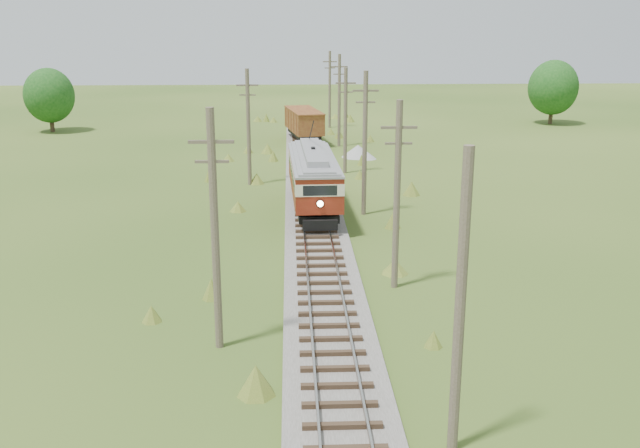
{
  "coord_description": "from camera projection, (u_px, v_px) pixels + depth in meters",
  "views": [
    {
      "loc": [
        -1.46,
        -12.76,
        11.81
      ],
      "look_at": [
        0.0,
        21.39,
        2.11
      ],
      "focal_mm": 40.0,
      "sensor_mm": 36.0,
      "label": 1
    }
  ],
  "objects": [
    {
      "name": "tree_mid_a",
      "position": [
        49.0,
        96.0,
        78.66
      ],
      "size": [
        5.46,
        5.46,
        7.03
      ],
      "color": "#38281C",
      "rests_on": "ground"
    },
    {
      "name": "utility_pole_r_4",
      "position": [
        345.0,
        120.0,
        56.79
      ],
      "size": [
        1.6,
        0.3,
        8.4
      ],
      "color": "brown",
      "rests_on": "ground"
    },
    {
      "name": "utility_pole_r_3",
      "position": [
        365.0,
        142.0,
        44.21
      ],
      "size": [
        1.6,
        0.3,
        9.0
      ],
      "color": "brown",
      "rests_on": "ground"
    },
    {
      "name": "utility_pole_l_b",
      "position": [
        248.0,
        126.0,
        52.6
      ],
      "size": [
        1.6,
        0.3,
        8.6
      ],
      "color": "brown",
      "rests_on": "ground"
    },
    {
      "name": "utility_pole_l_a",
      "position": [
        215.0,
        229.0,
        25.65
      ],
      "size": [
        1.6,
        0.3,
        9.0
      ],
      "color": "brown",
      "rests_on": "ground"
    },
    {
      "name": "tree_mid_b",
      "position": [
        553.0,
        88.0,
        84.81
      ],
      "size": [
        5.88,
        5.88,
        7.57
      ],
      "color": "#38281C",
      "rests_on": "ground"
    },
    {
      "name": "streetcar",
      "position": [
        313.0,
        174.0,
        45.04
      ],
      "size": [
        3.14,
        12.02,
        5.46
      ],
      "rotation": [
        0.0,
        0.0,
        0.03
      ],
      "color": "black",
      "rests_on": "ground"
    },
    {
      "name": "utility_pole_r_2",
      "position": [
        397.0,
        194.0,
        31.78
      ],
      "size": [
        1.6,
        0.3,
        8.6
      ],
      "color": "brown",
      "rests_on": "ground"
    },
    {
      "name": "utility_pole_r_5",
      "position": [
        339.0,
        100.0,
        69.23
      ],
      "size": [
        1.6,
        0.3,
        8.9
      ],
      "color": "brown",
      "rests_on": "ground"
    },
    {
      "name": "gondola",
      "position": [
        304.0,
        122.0,
        72.31
      ],
      "size": [
        4.02,
        8.61,
        2.75
      ],
      "rotation": [
        0.0,
        0.0,
        0.17
      ],
      "color": "black",
      "rests_on": "ground"
    },
    {
      "name": "gravel_pile",
      "position": [
        359.0,
        152.0,
        64.48
      ],
      "size": [
        3.08,
        3.26,
        1.12
      ],
      "color": "gray",
      "rests_on": "ground"
    },
    {
      "name": "railbed_main",
      "position": [
        312.0,
        201.0,
        48.18
      ],
      "size": [
        3.6,
        96.0,
        0.57
      ],
      "color": "#605B54",
      "rests_on": "ground"
    },
    {
      "name": "utility_pole_r_1",
      "position": [
        460.0,
        306.0,
        19.28
      ],
      "size": [
        0.3,
        0.3,
        8.8
      ],
      "color": "brown",
      "rests_on": "ground"
    },
    {
      "name": "utility_pole_r_6",
      "position": [
        330.0,
        89.0,
        81.74
      ],
      "size": [
        1.6,
        0.3,
        8.7
      ],
      "color": "brown",
      "rests_on": "ground"
    }
  ]
}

